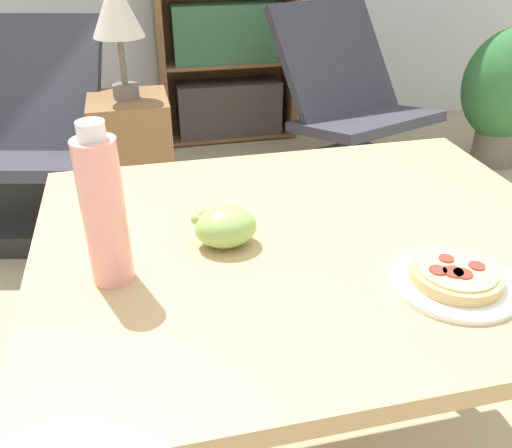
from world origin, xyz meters
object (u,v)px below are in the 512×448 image
(lounge_chair_far, at_px, (350,128))
(potted_plant_floor, at_px, (509,91))
(side_table, at_px, (135,161))
(drink_bottle, at_px, (104,211))
(lounge_chair_near, at_px, (31,166))
(bookshelf, at_px, (227,29))
(grape_bunch, at_px, (225,227))
(table_lamp, at_px, (116,12))
(pizza_on_plate, at_px, (455,278))

(lounge_chair_far, distance_m, potted_plant_floor, 0.94)
(lounge_chair_far, xyz_separation_m, side_table, (-1.12, -0.20, 0.00))
(drink_bottle, bearing_deg, lounge_chair_near, 104.41)
(lounge_chair_far, xyz_separation_m, bookshelf, (-0.51, 0.76, 0.38))
(grape_bunch, distance_m, bookshelf, 2.51)
(lounge_chair_far, height_order, table_lamp, table_lamp)
(grape_bunch, bearing_deg, side_table, 96.28)
(lounge_chair_near, height_order, side_table, lounge_chair_near)
(grape_bunch, height_order, bookshelf, bookshelf)
(bookshelf, xyz_separation_m, table_lamp, (-0.61, -0.97, 0.26))
(lounge_chair_far, relative_size, potted_plant_floor, 1.22)
(pizza_on_plate, height_order, table_lamp, table_lamp)
(drink_bottle, relative_size, side_table, 0.47)
(bookshelf, bearing_deg, table_lamp, -122.27)
(side_table, bearing_deg, table_lamp, 180.00)
(grape_bunch, relative_size, table_lamp, 0.25)
(grape_bunch, relative_size, side_table, 0.20)
(side_table, bearing_deg, bookshelf, 57.73)
(lounge_chair_near, bearing_deg, side_table, 5.75)
(lounge_chair_far, xyz_separation_m, table_lamp, (-1.12, -0.20, 0.64))
(grape_bunch, distance_m, side_table, 1.58)
(grape_bunch, bearing_deg, drink_bottle, -162.83)
(pizza_on_plate, height_order, lounge_chair_far, lounge_chair_far)
(pizza_on_plate, bearing_deg, grape_bunch, 149.06)
(side_table, bearing_deg, pizza_on_plate, -73.29)
(pizza_on_plate, xyz_separation_m, grape_bunch, (-0.35, 0.21, 0.02))
(potted_plant_floor, bearing_deg, drink_bottle, -139.60)
(pizza_on_plate, bearing_deg, bookshelf, 87.88)
(pizza_on_plate, bearing_deg, potted_plant_floor, 51.34)
(lounge_chair_near, bearing_deg, drink_bottle, -62.22)
(table_lamp, distance_m, potted_plant_floor, 2.12)
(pizza_on_plate, relative_size, lounge_chair_far, 0.23)
(drink_bottle, height_order, lounge_chair_near, drink_bottle)
(lounge_chair_far, bearing_deg, drink_bottle, -142.93)
(grape_bunch, bearing_deg, lounge_chair_far, 60.57)
(table_lamp, xyz_separation_m, potted_plant_floor, (2.05, 0.22, -0.51))
(grape_bunch, distance_m, potted_plant_floor, 2.57)
(grape_bunch, distance_m, table_lamp, 1.51)
(grape_bunch, height_order, side_table, grape_bunch)
(bookshelf, relative_size, potted_plant_floor, 1.87)
(lounge_chair_far, relative_size, table_lamp, 1.90)
(bookshelf, bearing_deg, grape_bunch, -100.26)
(pizza_on_plate, distance_m, table_lamp, 1.79)
(lounge_chair_near, distance_m, potted_plant_floor, 2.51)
(side_table, distance_m, potted_plant_floor, 2.06)
(lounge_chair_near, bearing_deg, lounge_chair_far, 18.50)
(bookshelf, bearing_deg, potted_plant_floor, -27.53)
(grape_bunch, xyz_separation_m, side_table, (-0.16, 1.50, -0.48))
(lounge_chair_far, bearing_deg, potted_plant_floor, -18.64)
(lounge_chair_far, height_order, bookshelf, bookshelf)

